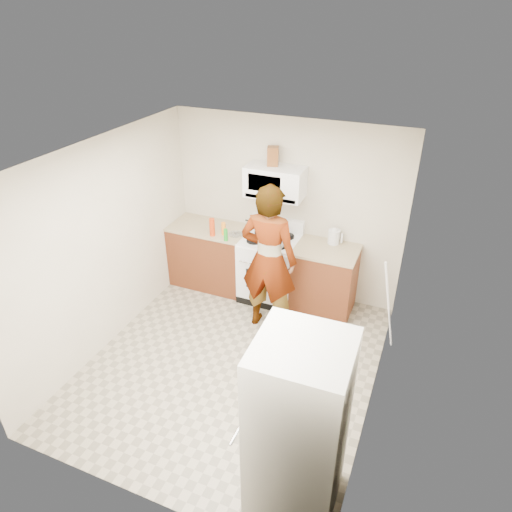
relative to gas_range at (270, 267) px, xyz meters
The scene contains 20 objects.
floor 1.56m from the gas_range, 86.14° to the right, with size 3.60×3.60×0.00m, color gray.
back_wall 0.83m from the gas_range, 72.00° to the left, with size 3.20×0.02×2.50m, color beige.
right_wall 2.37m from the gas_range, 41.25° to the right, with size 0.02×3.60×2.50m, color beige.
cabinet_left 0.94m from the gas_range, behind, with size 1.12×0.62×0.90m, color #622D17.
counter_left 1.03m from the gas_range, behind, with size 1.14×0.64×0.04m, color #9B8F69.
cabinet_right 0.78m from the gas_range, ahead, with size 0.80×0.62×0.90m, color #622D17.
counter_right 0.89m from the gas_range, ahead, with size 0.82×0.64×0.04m, color #9B8F69.
gas_range is the anchor object (origin of this frame).
microwave 1.22m from the gas_range, 90.00° to the left, with size 0.76×0.38×0.40m, color white.
person 0.82m from the gas_range, 71.24° to the right, with size 0.72×0.47×1.96m, color tan.
fridge 3.08m from the gas_range, 65.01° to the right, with size 0.70×0.70×1.70m, color silver.
kettle 1.00m from the gas_range, 13.72° to the left, with size 0.16×0.16×0.19m, color silver.
jug 1.55m from the gas_range, 107.59° to the left, with size 0.14×0.14×0.24m, color brown.
saucepan 0.59m from the gas_range, 138.54° to the left, with size 0.23×0.23×0.13m, color silver.
tray 0.51m from the gas_range, 48.47° to the right, with size 0.25×0.16×0.05m, color white.
bottle_spray 0.98m from the gas_range, 164.22° to the right, with size 0.07×0.07×0.25m, color #C0350E.
bottle_hot_sauce 0.85m from the gas_range, 168.21° to the right, with size 0.06×0.06×0.18m, color orange.
bottle_green_cap 0.81m from the gas_range, 152.25° to the right, with size 0.05×0.05×0.17m, color #198A1F.
pot_lid 0.67m from the gas_range, behind, with size 0.21×0.21×0.01m, color white.
broom 1.75m from the gas_range, 15.82° to the right, with size 0.03×0.03×1.21m, color white.
Camera 1 is at (1.81, -3.64, 3.79)m, focal length 32.00 mm.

